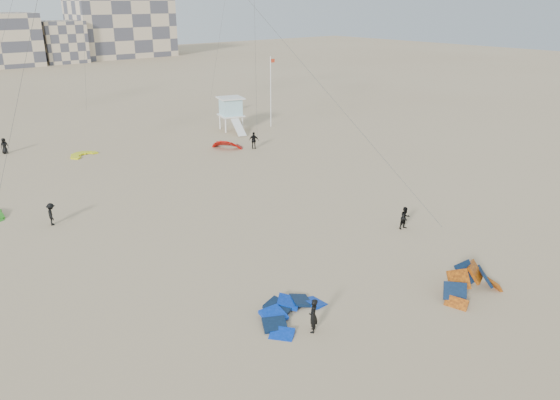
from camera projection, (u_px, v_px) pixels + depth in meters
ground at (333, 342)px, 25.55m from camera, size 320.00×320.00×0.00m
kite_ground_blue at (292, 316)px, 27.67m from camera, size 5.10×5.24×1.81m
kite_ground_orange at (471, 295)px, 29.65m from camera, size 4.20×4.10×3.99m
kite_ground_red_far at (227, 148)px, 58.68m from camera, size 4.36×4.32×2.79m
kite_ground_yellow at (83, 156)px, 55.92m from camera, size 3.57×3.66×0.53m
kitesurfer_main at (313, 316)px, 26.11m from camera, size 0.75×0.73×1.74m
kitesurfer_b at (405, 218)px, 37.91m from camera, size 0.86×0.72×1.61m
kitesurfer_c at (51, 214)px, 38.55m from camera, size 0.82×1.16×1.62m
kitesurfer_d at (254, 140)px, 58.15m from camera, size 1.08×1.05×1.82m
kitesurfer_e at (4, 146)px, 56.39m from camera, size 0.86×0.61×1.64m
kitesurfer_f at (238, 104)px, 78.69m from camera, size 0.80×1.64×1.69m
lifeguard_tower_near at (231, 114)px, 66.08m from camera, size 3.48×5.84×4.01m
flagpole at (271, 91)px, 67.10m from camera, size 0.70×0.11×8.59m
condo_east at (122, 26)px, 148.05m from camera, size 26.00×14.00×16.00m
condo_fill_right at (61, 42)px, 135.44m from camera, size 10.00×10.00×10.00m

